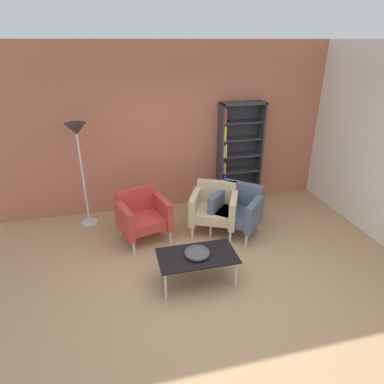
# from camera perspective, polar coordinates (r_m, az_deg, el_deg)

# --- Properties ---
(ground_plane) EXTENTS (8.32, 8.32, 0.00)m
(ground_plane) POSITION_cam_1_polar(r_m,az_deg,el_deg) (4.48, 3.60, -15.49)
(ground_plane) COLOR tan
(brick_back_panel) EXTENTS (6.40, 0.12, 2.90)m
(brick_back_panel) POSITION_cam_1_polar(r_m,az_deg,el_deg) (5.99, -3.08, 10.77)
(brick_back_panel) COLOR #B2664C
(brick_back_panel) RESTS_ON ground_plane
(bookshelf_tall) EXTENTS (0.80, 0.30, 1.90)m
(bookshelf_tall) POSITION_cam_1_polar(r_m,az_deg,el_deg) (6.25, 7.73, 6.24)
(bookshelf_tall) COLOR #333338
(bookshelf_tall) RESTS_ON ground_plane
(coffee_table_low) EXTENTS (1.00, 0.56, 0.40)m
(coffee_table_low) POSITION_cam_1_polar(r_m,az_deg,el_deg) (4.31, 0.88, -11.12)
(coffee_table_low) COLOR black
(coffee_table_low) RESTS_ON ground_plane
(decorative_bowl) EXTENTS (0.32, 0.32, 0.05)m
(decorative_bowl) POSITION_cam_1_polar(r_m,az_deg,el_deg) (4.27, 0.88, -10.39)
(decorative_bowl) COLOR #4C4C51
(decorative_bowl) RESTS_ON coffee_table_low
(armchair_by_bookshelf) EXTENTS (0.91, 0.88, 0.78)m
(armchair_by_bookshelf) POSITION_cam_1_polar(r_m,az_deg,el_deg) (5.40, 3.88, -2.60)
(armchair_by_bookshelf) COLOR #C6B289
(armchair_by_bookshelf) RESTS_ON ground_plane
(armchair_near_window) EXTENTS (0.86, 0.82, 0.78)m
(armchair_near_window) POSITION_cam_1_polar(r_m,az_deg,el_deg) (5.22, -8.50, -3.87)
(armchair_near_window) COLOR #B73833
(armchair_near_window) RESTS_ON ground_plane
(armchair_corner_red) EXTENTS (0.95, 0.95, 0.78)m
(armchair_corner_red) POSITION_cam_1_polar(r_m,az_deg,el_deg) (5.39, 7.81, -2.85)
(armchair_corner_red) COLOR #4C566B
(armchair_corner_red) RESTS_ON ground_plane
(floor_lamp_torchiere) EXTENTS (0.32, 0.32, 1.74)m
(floor_lamp_torchiere) POSITION_cam_1_polar(r_m,az_deg,el_deg) (5.49, -19.01, 8.17)
(floor_lamp_torchiere) COLOR silver
(floor_lamp_torchiere) RESTS_ON ground_plane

